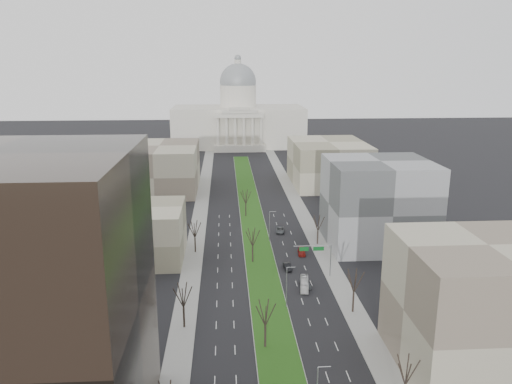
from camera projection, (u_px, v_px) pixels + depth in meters
name	position (u px, v px, depth m)	size (l,w,h in m)	color
ground	(252.00, 216.00, 167.99)	(600.00, 600.00, 0.00)	black
median	(252.00, 217.00, 166.99)	(8.00, 222.03, 0.20)	#999993
sidewalk_left	(196.00, 243.00, 142.74)	(5.00, 330.00, 0.15)	gray
sidewalk_right	(317.00, 240.00, 144.90)	(5.00, 330.00, 0.15)	gray
capitol	(238.00, 119.00, 308.41)	(80.00, 46.00, 55.00)	beige
building_glass_tower	(1.00, 312.00, 62.16)	(34.00, 30.00, 40.00)	black
building_beige_left	(133.00, 233.00, 130.39)	(26.00, 22.00, 14.00)	gray
building_tan_right	(481.00, 307.00, 82.26)	(26.00, 24.00, 22.00)	gray
building_grey_right	(378.00, 203.00, 140.03)	(28.00, 26.00, 24.00)	#575A5C
building_far_left	(160.00, 167.00, 202.22)	(30.00, 40.00, 18.00)	gray
building_far_right	(328.00, 163.00, 211.37)	(30.00, 40.00, 18.00)	gray
tree_left_mid	(183.00, 295.00, 95.62)	(5.40, 5.40, 9.72)	black
tree_left_far	(195.00, 229.00, 134.30)	(5.28, 5.28, 9.50)	black
tree_right_near	(406.00, 370.00, 72.70)	(5.16, 5.16, 9.29)	black
tree_right_mid	(354.00, 280.00, 101.57)	(5.52, 5.52, 9.94)	black
tree_right_far	(318.00, 223.00, 140.37)	(5.04, 5.04, 9.07)	black
tree_median_a	(265.00, 312.00, 88.83)	(5.40, 5.40, 9.72)	black
tree_median_b	(253.00, 237.00, 127.47)	(5.40, 5.40, 9.72)	black
tree_median_c	(246.00, 196.00, 166.11)	(5.40, 5.40, 9.72)	black
streetlamp_median_b	(287.00, 286.00, 104.23)	(1.90, 0.20, 9.16)	gray
streetlamp_median_c	(270.00, 226.00, 142.87)	(1.90, 0.20, 9.16)	gray
mast_arm_signs	(320.00, 253.00, 119.02)	(9.12, 0.24, 8.09)	gray
car_grey_near	(305.00, 284.00, 114.87)	(1.91, 4.75, 1.62)	#494C51
car_black	(287.00, 267.00, 124.57)	(1.60, 4.59, 1.51)	black
car_red	(302.00, 252.00, 134.42)	(1.97, 4.86, 1.41)	maroon
car_grey_far	(280.00, 230.00, 151.94)	(2.42, 5.25, 1.46)	#45494C
box_van	(304.00, 284.00, 114.18)	(1.77, 7.57, 2.11)	white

